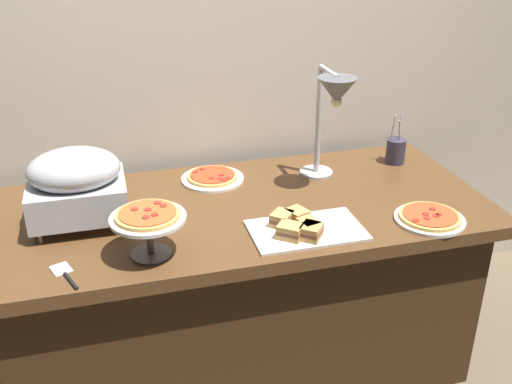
{
  "coord_description": "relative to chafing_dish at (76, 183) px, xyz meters",
  "views": [
    {
      "loc": [
        -0.47,
        -1.95,
        1.79
      ],
      "look_at": [
        0.06,
        0.0,
        0.81
      ],
      "focal_mm": 41.52,
      "sensor_mm": 36.0,
      "label": 1
    }
  ],
  "objects": [
    {
      "name": "ground_plane",
      "position": [
        0.58,
        -0.02,
        -0.92
      ],
      "size": [
        8.0,
        8.0,
        0.0
      ],
      "primitive_type": "plane",
      "color": "brown"
    },
    {
      "name": "pizza_plate_raised_stand",
      "position": [
        0.22,
        -0.28,
        -0.03
      ],
      "size": [
        0.24,
        0.24,
        0.16
      ],
      "color": "#595B60",
      "rests_on": "buffet_table"
    },
    {
      "name": "pizza_plate_front",
      "position": [
        1.22,
        -0.32,
        -0.14
      ],
      "size": [
        0.25,
        0.25,
        0.03
      ],
      "color": "white",
      "rests_on": "buffet_table"
    },
    {
      "name": "heat_lamp",
      "position": [
        0.97,
        0.05,
        0.2
      ],
      "size": [
        0.15,
        0.31,
        0.47
      ],
      "color": "#B7BABF",
      "rests_on": "buffet_table"
    },
    {
      "name": "sauce_cup_near",
      "position": [
        0.14,
        0.19,
        -0.14
      ],
      "size": [
        0.06,
        0.06,
        0.04
      ],
      "color": "black",
      "rests_on": "buffet_table"
    },
    {
      "name": "utensil_holder",
      "position": [
        1.35,
        0.21,
        -0.1
      ],
      "size": [
        0.08,
        0.08,
        0.22
      ],
      "color": "#383347",
      "rests_on": "buffet_table"
    },
    {
      "name": "sandwich_platter",
      "position": [
        0.74,
        -0.28,
        -0.14
      ],
      "size": [
        0.4,
        0.24,
        0.06
      ],
      "color": "white",
      "rests_on": "buffet_table"
    },
    {
      "name": "pizza_plate_center",
      "position": [
        0.53,
        0.24,
        -0.14
      ],
      "size": [
        0.26,
        0.26,
        0.03
      ],
      "color": "white",
      "rests_on": "buffet_table"
    },
    {
      "name": "chafing_dish",
      "position": [
        0.0,
        0.0,
        0.0
      ],
      "size": [
        0.33,
        0.27,
        0.28
      ],
      "color": "#B7BABF",
      "rests_on": "buffet_table"
    },
    {
      "name": "back_wall",
      "position": [
        0.58,
        0.48,
        0.28
      ],
      "size": [
        4.4,
        0.04,
        2.4
      ],
      "primitive_type": "cube",
      "color": "beige",
      "rests_on": "ground_plane"
    },
    {
      "name": "serving_spatula",
      "position": [
        -0.05,
        -0.34,
        -0.15
      ],
      "size": [
        0.09,
        0.17,
        0.01
      ],
      "color": "#B7BABF",
      "rests_on": "buffet_table"
    },
    {
      "name": "buffet_table",
      "position": [
        0.58,
        -0.02,
        -0.53
      ],
      "size": [
        1.9,
        0.84,
        0.76
      ],
      "color": "brown",
      "rests_on": "ground_plane"
    }
  ]
}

